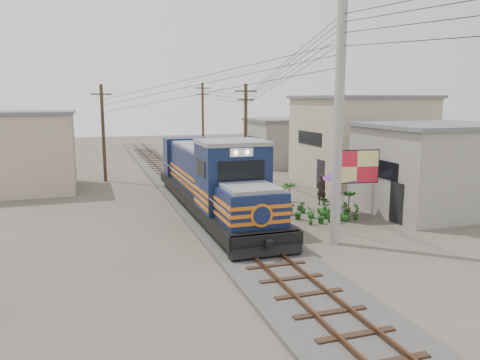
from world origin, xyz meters
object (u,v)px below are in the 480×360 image
object	(u,v)px
billboard	(357,168)
vendor	(321,189)
market_umbrella	(344,174)
locomotive	(212,180)

from	to	relation	value
billboard	vendor	size ratio (longest dim) A/B	2.00
billboard	market_umbrella	xyz separation A→B (m)	(-0.13, 0.95, -0.40)
billboard	market_umbrella	size ratio (longest dim) A/B	1.41
billboard	vendor	world-z (taller)	billboard
locomotive	billboard	xyz separation A→B (m)	(6.35, -3.79, 0.86)
locomotive	vendor	distance (m)	6.51
market_umbrella	vendor	distance (m)	3.09
billboard	market_umbrella	bearing A→B (deg)	106.00
locomotive	billboard	bearing A→B (deg)	-30.85
billboard	vendor	bearing A→B (deg)	96.64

